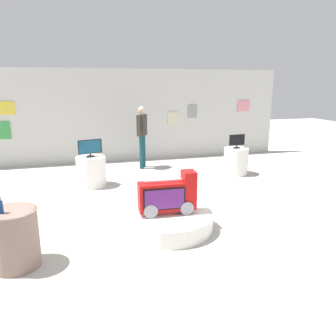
# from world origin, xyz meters

# --- Properties ---
(ground_plane) EXTENTS (30.00, 30.00, 0.00)m
(ground_plane) POSITION_xyz_m (0.00, 0.00, 0.00)
(ground_plane) COLOR #B2ADA3
(back_wall_display) EXTENTS (10.70, 0.13, 2.83)m
(back_wall_display) POSITION_xyz_m (-0.00, 5.39, 1.42)
(back_wall_display) COLOR silver
(back_wall_display) RESTS_ON ground
(main_display_pedestal) EXTENTS (1.55, 1.55, 0.28)m
(main_display_pedestal) POSITION_xyz_m (0.07, -0.03, 0.14)
(main_display_pedestal) COLOR white
(main_display_pedestal) RESTS_ON ground
(novelty_firetruck_tv) EXTENTS (0.96, 0.37, 0.71)m
(novelty_firetruck_tv) POSITION_xyz_m (0.09, -0.04, 0.57)
(novelty_firetruck_tv) COLOR gray
(novelty_firetruck_tv) RESTS_ON main_display_pedestal
(display_pedestal_left_rear) EXTENTS (0.65, 0.65, 0.72)m
(display_pedestal_left_rear) POSITION_xyz_m (2.80, 2.86, 0.36)
(display_pedestal_left_rear) COLOR white
(display_pedestal_left_rear) RESTS_ON ground
(tv_on_left_rear) EXTENTS (0.46, 0.18, 0.37)m
(tv_on_left_rear) POSITION_xyz_m (2.80, 2.86, 0.92)
(tv_on_left_rear) COLOR black
(tv_on_left_rear) RESTS_ON display_pedestal_left_rear
(display_pedestal_center_rear) EXTENTS (0.69, 0.69, 0.72)m
(display_pedestal_center_rear) POSITION_xyz_m (-1.02, 2.82, 0.36)
(display_pedestal_center_rear) COLOR white
(display_pedestal_center_rear) RESTS_ON ground
(tv_on_center_rear) EXTENTS (0.56, 0.19, 0.41)m
(tv_on_center_rear) POSITION_xyz_m (-1.02, 2.82, 0.94)
(tv_on_center_rear) COLOR black
(tv_on_center_rear) RESTS_ON display_pedestal_center_rear
(side_table_round) EXTENTS (0.65, 0.65, 0.80)m
(side_table_round) POSITION_xyz_m (-2.20, -0.63, 0.41)
(side_table_round) COLOR gray
(side_table_round) RESTS_ON ground
(bottle_on_side_table) EXTENTS (0.06, 0.06, 0.22)m
(bottle_on_side_table) POSITION_xyz_m (-2.30, -0.70, 0.89)
(bottle_on_side_table) COLOR navy
(bottle_on_side_table) RESTS_ON side_table_round
(shopper_browsing_near_truck) EXTENTS (0.35, 0.51, 1.77)m
(shopper_browsing_near_truck) POSITION_xyz_m (0.51, 4.23, 1.04)
(shopper_browsing_near_truck) COLOR #194751
(shopper_browsing_near_truck) RESTS_ON ground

